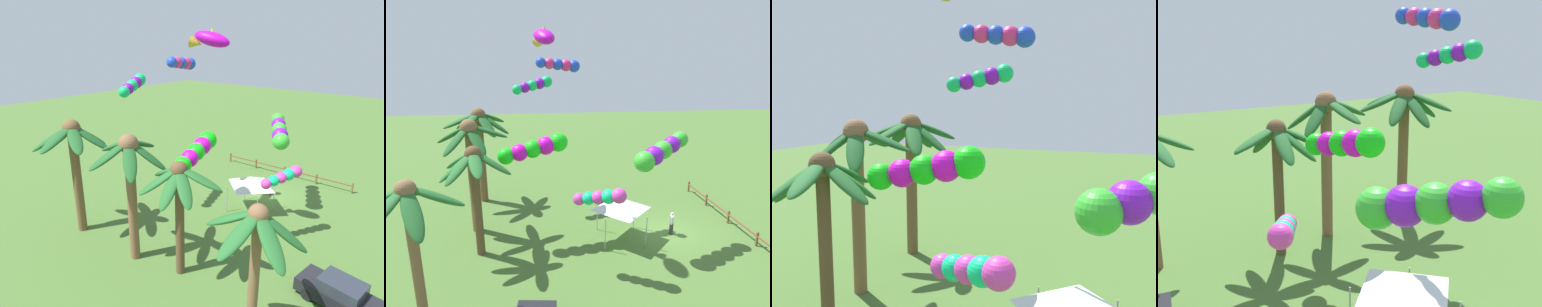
% 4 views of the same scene
% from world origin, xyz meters
% --- Properties ---
extents(ground_plane, '(120.00, 120.00, 0.00)m').
position_xyz_m(ground_plane, '(0.00, 0.00, 0.00)').
color(ground_plane, '#476B2D').
extents(palm_tree_0, '(4.43, 4.84, 7.77)m').
position_xyz_m(palm_tree_0, '(2.05, 13.11, 5.69)').
color(palm_tree_0, brown).
rests_on(palm_tree_0, ground).
extents(palm_tree_1, '(5.09, 5.18, 7.85)m').
position_xyz_m(palm_tree_1, '(7.30, 13.35, 5.98)').
color(palm_tree_1, brown).
rests_on(palm_tree_1, ground).
extents(palm_tree_2, '(4.22, 4.48, 6.75)m').
position_xyz_m(palm_tree_2, '(-6.46, 14.05, 5.13)').
color(palm_tree_2, brown).
rests_on(palm_tree_2, ground).
extents(palm_tree_3, '(4.66, 4.19, 6.73)m').
position_xyz_m(palm_tree_3, '(-0.99, 12.42, 5.13)').
color(palm_tree_3, brown).
rests_on(palm_tree_3, ground).
extents(rail_fence, '(12.58, 0.12, 0.95)m').
position_xyz_m(rail_fence, '(0.70, -4.73, 0.60)').
color(rail_fence, brown).
rests_on(rail_fence, ground).
extents(parked_car_0, '(4.10, 2.24, 1.51)m').
position_xyz_m(parked_car_0, '(-8.71, 9.33, 0.75)').
color(parked_car_0, black).
rests_on(parked_car_0, ground).
extents(spectator_0, '(0.50, 0.38, 1.59)m').
position_xyz_m(spectator_0, '(-0.25, 0.01, 0.81)').
color(spectator_0, '#38383D').
rests_on(spectator_0, ground).
extents(festival_tent, '(2.86, 2.86, 2.85)m').
position_xyz_m(festival_tent, '(-0.34, 3.57, 2.47)').
color(festival_tent, '#9E9EA3').
rests_on(festival_tent, ground).
extents(kite_tube_0, '(1.17, 3.00, 0.98)m').
position_xyz_m(kite_tube_0, '(3.36, 7.12, 11.11)').
color(kite_tube_0, blue).
extents(kite_tube_1, '(1.81, 4.36, 1.72)m').
position_xyz_m(kite_tube_1, '(0.62, 8.89, 6.08)').
color(kite_tube_1, '#13D414').
extents(kite_tube_2, '(1.79, 2.64, 1.25)m').
position_xyz_m(kite_tube_2, '(-3.66, 5.61, 4.39)').
color(kite_tube_2, '#E439AF').
extents(kite_tube_3, '(2.82, 3.94, 1.97)m').
position_xyz_m(kite_tube_3, '(-1.30, 1.56, 6.11)').
color(kite_tube_3, green).
extents(kite_tube_4, '(1.75, 3.05, 1.35)m').
position_xyz_m(kite_tube_4, '(6.34, 8.88, 9.62)').
color(kite_tube_4, '#12C35F').
extents(kite_fish_5, '(2.66, 1.60, 1.28)m').
position_xyz_m(kite_fish_5, '(0.28, 8.28, 12.59)').
color(kite_fish_5, '#C80CC6').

